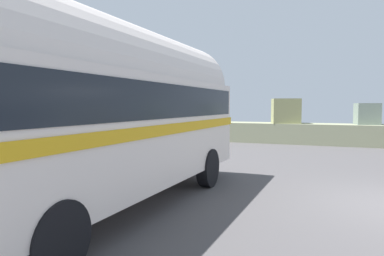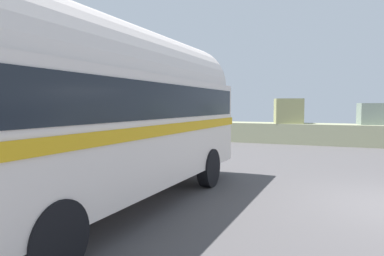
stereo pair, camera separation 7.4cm
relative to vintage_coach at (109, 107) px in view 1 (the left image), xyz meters
The scene contains 2 objects.
breakwater 15.15m from the vintage_coach, 69.91° to the left, with size 31.36×2.21×2.46m.
vintage_coach is the anchor object (origin of this frame).
Camera 1 is at (-1.35, -8.13, 2.07)m, focal length 33.29 mm.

